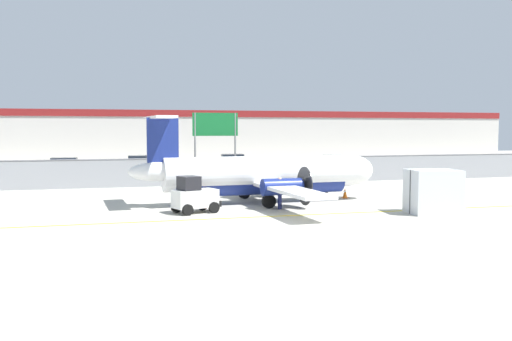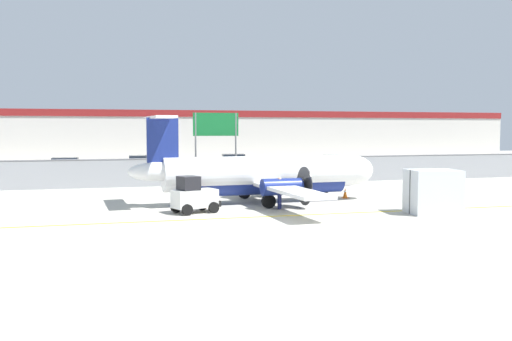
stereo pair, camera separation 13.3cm
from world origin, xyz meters
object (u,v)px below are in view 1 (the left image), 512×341
commuter_airplane (265,175)px  parked_car_0 (66,167)px  parked_car_2 (234,162)px  parked_car_1 (139,164)px  ground_crew_worker (280,191)px  parked_car_3 (336,163)px  cargo_container (433,192)px  traffic_cone_near_right (206,201)px  highway_sign (215,130)px  baggage_tug (194,196)px  traffic_cone_near_left (345,193)px

commuter_airplane → parked_car_0: size_ratio=3.76×
parked_car_2 → parked_car_1: bearing=-171.2°
commuter_airplane → ground_crew_worker: commuter_airplane is taller
parked_car_2 → parked_car_3: same height
commuter_airplane → cargo_container: size_ratio=6.02×
traffic_cone_near_right → parked_car_3: size_ratio=0.15×
parked_car_3 → highway_sign: highway_sign is taller
ground_crew_worker → cargo_container: bearing=-172.6°
parked_car_3 → cargo_container: bearing=-97.9°
cargo_container → parked_car_2: cargo_container is taller
baggage_tug → traffic_cone_near_right: baggage_tug is taller
commuter_airplane → highway_sign: 12.90m
traffic_cone_near_right → commuter_airplane: bearing=12.3°
parked_car_0 → highway_sign: (11.65, -9.51, 3.24)m
ground_crew_worker → cargo_container: 7.79m
traffic_cone_near_right → parked_car_0: bearing=110.1°
cargo_container → parked_car_1: bearing=120.3°
traffic_cone_near_left → traffic_cone_near_right: bearing=-169.9°
baggage_tug → parked_car_1: (-0.81, 27.41, 0.04)m
ground_crew_worker → parked_car_2: bearing=-64.2°
parked_car_3 → highway_sign: size_ratio=0.79×
commuter_airplane → parked_car_0: 25.18m
cargo_container → parked_car_3: 27.58m
ground_crew_worker → baggage_tug: bearing=36.3°
ground_crew_worker → parked_car_3: same height
commuter_airplane → ground_crew_worker: 2.75m
traffic_cone_near_left → traffic_cone_near_right: size_ratio=1.00×
traffic_cone_near_right → baggage_tug: bearing=-116.3°
ground_crew_worker → traffic_cone_near_left: 6.41m
ground_crew_worker → parked_car_1: size_ratio=0.40×
traffic_cone_near_left → parked_car_3: size_ratio=0.15×
parked_car_0 → parked_car_2: (16.06, 2.87, 0.00)m
traffic_cone_near_right → parked_car_1: bearing=94.1°
traffic_cone_near_left → parked_car_0: 27.48m
baggage_tug → cargo_container: size_ratio=0.96×
parked_car_2 → highway_sign: highway_sign is taller
parked_car_2 → parked_car_3: bearing=-19.2°
cargo_container → commuter_airplane: bearing=146.8°
traffic_cone_near_right → highway_sign: bearing=76.3°
commuter_airplane → highway_sign: size_ratio=2.92×
traffic_cone_near_right → parked_car_1: 25.42m
parked_car_0 → baggage_tug: bearing=-71.2°
parked_car_2 → highway_sign: bearing=-103.5°
parked_car_1 → parked_car_2: size_ratio=0.98×
traffic_cone_near_right → parked_car_3: bearing=51.4°
cargo_container → parked_car_2: size_ratio=0.61×
parked_car_3 → commuter_airplane: bearing=-117.4°
baggage_tug → traffic_cone_near_left: baggage_tug is taller
ground_crew_worker → highway_sign: size_ratio=0.31×
cargo_container → traffic_cone_near_right: cargo_container is taller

